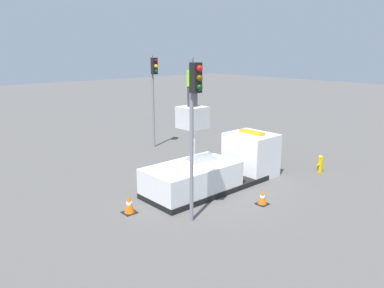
{
  "coord_description": "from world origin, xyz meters",
  "views": [
    {
      "loc": [
        -11.22,
        -11.47,
        6.17
      ],
      "look_at": [
        -1.81,
        -0.98,
        2.6
      ],
      "focal_mm": 35.0,
      "sensor_mm": 36.0,
      "label": 1
    }
  ],
  "objects": [
    {
      "name": "ground_plane",
      "position": [
        0.0,
        0.0,
        0.0
      ],
      "size": [
        120.0,
        120.0,
        0.0
      ],
      "primitive_type": "plane",
      "color": "#565451"
    },
    {
      "name": "worker",
      "position": [
        -0.92,
        0.0,
        4.74
      ],
      "size": [
        0.4,
        0.26,
        1.75
      ],
      "color": "#38383D",
      "rests_on": "bucket_truck"
    },
    {
      "name": "traffic_cone_rear",
      "position": [
        -4.07,
        0.15,
        0.35
      ],
      "size": [
        0.51,
        0.51,
        0.73
      ],
      "color": "black",
      "rests_on": "ground"
    },
    {
      "name": "traffic_light_pole",
      "position": [
        -2.71,
        -2.09,
        4.15
      ],
      "size": [
        0.34,
        0.57,
        5.9
      ],
      "color": "gray",
      "rests_on": "ground"
    },
    {
      "name": "traffic_cone_curbside",
      "position": [
        0.45,
        -2.77,
        0.29
      ],
      "size": [
        0.46,
        0.46,
        0.61
      ],
      "color": "black",
      "rests_on": "ground"
    },
    {
      "name": "traffic_light_across",
      "position": [
        2.72,
        7.65,
        4.1
      ],
      "size": [
        0.34,
        0.57,
        5.82
      ],
      "color": "gray",
      "rests_on": "ground"
    },
    {
      "name": "bucket_truck",
      "position": [
        0.59,
        0.0,
        0.84
      ],
      "size": [
        7.04,
        2.35,
        3.86
      ],
      "color": "black",
      "rests_on": "ground"
    },
    {
      "name": "fire_hydrant",
      "position": [
        5.97,
        -2.18,
        0.45
      ],
      "size": [
        0.53,
        0.29,
        0.92
      ],
      "color": "gold",
      "rests_on": "ground"
    }
  ]
}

